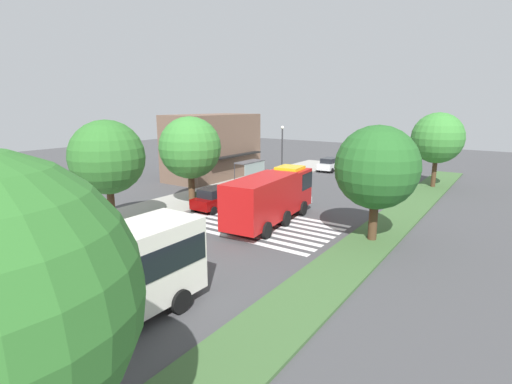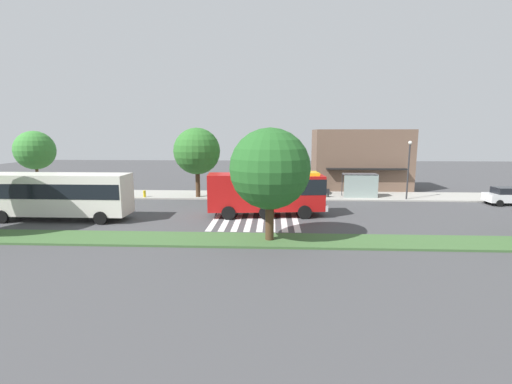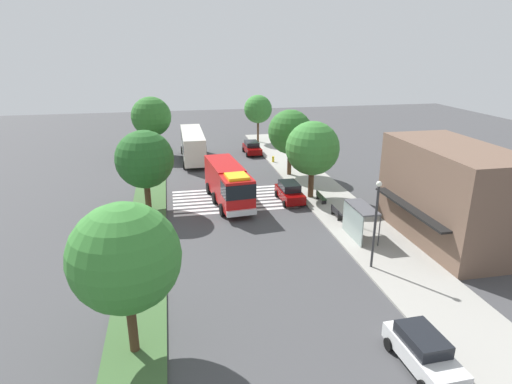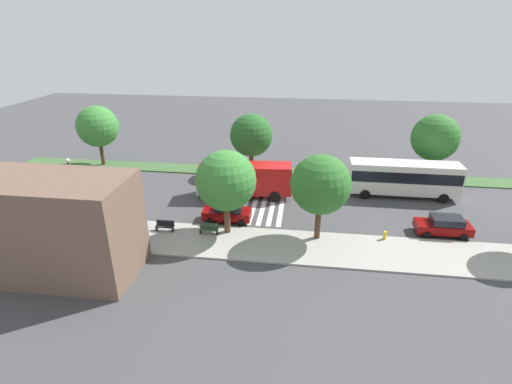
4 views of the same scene
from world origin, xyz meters
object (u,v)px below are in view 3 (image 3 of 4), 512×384
object	(u,v)px
transit_bus	(193,144)
median_tree_far_west	(151,117)
parked_car_east	(423,351)
median_tree_center	(125,258)
fire_truck	(229,183)
bench_near_shelter	(336,212)
bus_stop_shelter	(357,216)
sidewalk_tree_west	(290,132)
sidewalk_tree_center	(312,148)
parked_car_mid	(290,192)
bench_west_of_shelter	(321,197)
parked_car_west	(252,148)
fire_hydrant	(273,159)
street_lamp	(376,217)
sidewalk_tree_far_west	(258,109)
median_tree_west	(145,159)

from	to	relation	value
transit_bus	median_tree_far_west	xyz separation A→B (m)	(-3.97, -4.97, 2.90)
parked_car_east	median_tree_center	size ratio (longest dim) A/B	0.58
fire_truck	bench_near_shelter	size ratio (longest dim) A/B	6.15
bus_stop_shelter	bench_near_shelter	size ratio (longest dim) A/B	2.19
transit_bus	sidewalk_tree_west	xyz separation A→B (m)	(8.85, 10.14, 2.76)
sidewalk_tree_center	median_tree_far_west	xyz separation A→B (m)	(-20.44, -15.10, 0.20)
parked_car_mid	bus_stop_shelter	world-z (taller)	bus_stop_shelter
bench_west_of_shelter	parked_car_west	bearing A→B (deg)	-172.29
fire_hydrant	fire_truck	bearing A→B (deg)	-29.08
street_lamp	median_tree_far_west	distance (m)	37.37
bench_west_of_shelter	median_tree_center	size ratio (longest dim) A/B	0.22
sidewalk_tree_far_west	sidewalk_tree_west	size ratio (longest dim) A/B	0.96
parked_car_east	street_lamp	xyz separation A→B (m)	(-8.90, 1.80, 2.76)
median_tree_center	transit_bus	bearing A→B (deg)	172.08
sidewalk_tree_west	parked_car_east	bearing A→B (deg)	-4.14
bus_stop_shelter	sidewalk_tree_far_west	size ratio (longest dim) A/B	0.51
bench_west_of_shelter	parked_car_east	bearing A→B (deg)	-7.19
parked_car_mid	median_tree_far_west	world-z (taller)	median_tree_far_west
bench_near_shelter	median_tree_west	bearing A→B (deg)	-108.82
bus_stop_shelter	transit_bus	bearing A→B (deg)	-157.69
parked_car_mid	fire_hydrant	xyz separation A→B (m)	(-13.64, 1.70, -0.41)
fire_truck	median_tree_far_west	world-z (taller)	median_tree_far_west
street_lamp	median_tree_far_west	world-z (taller)	median_tree_far_west
sidewalk_tree_west	bus_stop_shelter	bearing A→B (deg)	1.63
transit_bus	bus_stop_shelter	distance (m)	27.98
fire_truck	sidewalk_tree_center	xyz separation A→B (m)	(-0.03, 7.86, 2.83)
bench_near_shelter	sidewalk_tree_center	bearing A→B (deg)	-174.90
parked_car_mid	bench_near_shelter	size ratio (longest dim) A/B	2.73
parked_car_east	bus_stop_shelter	world-z (taller)	bus_stop_shelter
sidewalk_tree_far_west	bench_west_of_shelter	bearing A→B (deg)	1.04
sidewalk_tree_far_west	fire_hydrant	world-z (taller)	sidewalk_tree_far_west
parked_car_west	sidewalk_tree_west	distance (m)	11.64
sidewalk_tree_center	median_tree_far_west	world-z (taller)	median_tree_far_west
parked_car_west	fire_hydrant	xyz separation A→B (m)	(5.10, 1.70, -0.37)
fire_hydrant	parked_car_west	bearing A→B (deg)	-161.55
street_lamp	sidewalk_tree_west	distance (m)	21.56
parked_car_mid	fire_hydrant	world-z (taller)	parked_car_mid
fire_truck	median_tree_center	bearing A→B (deg)	-26.28
transit_bus	median_tree_far_west	size ratio (longest dim) A/B	1.47
transit_bus	street_lamp	world-z (taller)	street_lamp
parked_car_mid	median_tree_west	distance (m)	13.43
bench_west_of_shelter	transit_bus	bearing A→B (deg)	-149.44
street_lamp	bus_stop_shelter	bearing A→B (deg)	168.84
sidewalk_tree_far_west	sidewalk_tree_center	distance (m)	25.00
parked_car_west	sidewalk_tree_far_west	world-z (taller)	sidewalk_tree_far_west
bench_near_shelter	median_tree_far_west	bearing A→B (deg)	-148.91
parked_car_mid	bench_west_of_shelter	xyz separation A→B (m)	(1.08, 2.68, -0.31)
median_tree_far_west	median_tree_center	world-z (taller)	median_tree_far_west
transit_bus	sidewalk_tree_center	bearing A→B (deg)	-148.24
median_tree_center	fire_hydrant	world-z (taller)	median_tree_center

